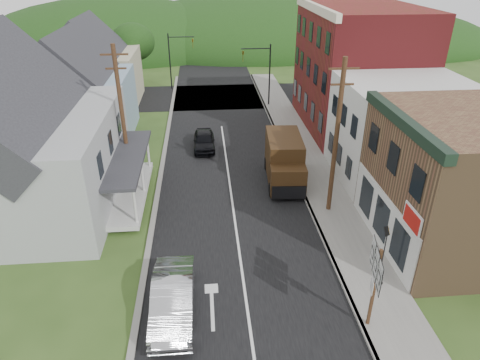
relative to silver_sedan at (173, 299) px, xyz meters
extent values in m
plane|color=#2D4719|center=(3.11, 3.94, -0.80)|extent=(120.00, 120.00, 0.00)
cube|color=black|center=(3.11, 13.94, -0.80)|extent=(9.00, 90.00, 0.02)
cube|color=black|center=(3.11, 30.94, -0.80)|extent=(60.00, 9.00, 0.02)
cube|color=slate|center=(9.01, 11.94, -0.73)|extent=(2.80, 55.00, 0.15)
cube|color=slate|center=(7.66, 11.94, -0.73)|extent=(0.20, 55.00, 0.15)
cube|color=slate|center=(-1.54, 11.94, -0.74)|extent=(0.30, 55.00, 0.12)
cube|color=brown|center=(14.41, 3.94, 2.70)|extent=(8.00, 8.00, 7.00)
cube|color=silver|center=(14.41, 11.44, 2.45)|extent=(8.00, 7.00, 6.50)
cube|color=maroon|center=(14.41, 20.94, 4.20)|extent=(8.00, 12.00, 10.00)
cube|color=#A5A8AA|center=(-8.89, 9.94, 1.95)|extent=(10.00, 12.00, 5.50)
cube|color=#7F9DAE|center=(-7.89, 20.94, 1.70)|extent=(7.00, 8.00, 5.00)
cube|color=#B4AF8C|center=(-8.39, 29.94, 1.70)|extent=(7.00, 8.00, 5.00)
cylinder|color=#472D19|center=(8.71, 7.44, 3.70)|extent=(0.26, 0.26, 9.00)
cube|color=#472D19|center=(8.71, 7.44, 7.60)|extent=(1.60, 0.10, 0.10)
cube|color=#472D19|center=(8.71, 7.44, 6.80)|extent=(1.20, 0.10, 0.10)
cylinder|color=#472D19|center=(-3.39, 11.94, 3.70)|extent=(0.26, 0.26, 9.00)
cube|color=#472D19|center=(-3.39, 11.94, 7.60)|extent=(1.60, 0.10, 0.10)
cube|color=#472D19|center=(-3.39, 11.94, 6.80)|extent=(1.20, 0.10, 0.10)
cylinder|color=black|center=(8.11, 27.44, 2.20)|extent=(0.14, 0.14, 6.00)
cylinder|color=black|center=(6.71, 27.44, 4.80)|extent=(2.80, 0.10, 0.10)
imported|color=olive|center=(5.51, 27.44, 4.10)|extent=(0.16, 0.20, 1.00)
cylinder|color=black|center=(-1.89, 34.44, 2.20)|extent=(0.14, 0.14, 6.00)
cylinder|color=black|center=(-0.49, 34.44, 4.80)|extent=(2.80, 0.10, 0.10)
imported|color=olive|center=(0.71, 34.44, 4.10)|extent=(0.16, 0.20, 1.00)
cylinder|color=#382616|center=(-15.89, 23.94, 1.58)|extent=(0.36, 0.36, 4.76)
cylinder|color=#382616|center=(-5.89, 35.94, 1.16)|extent=(0.36, 0.36, 3.92)
ellipsoid|color=black|center=(-5.89, 35.94, 4.10)|extent=(4.80, 4.80, 4.08)
ellipsoid|color=black|center=(3.11, 58.94, -0.80)|extent=(90.00, 30.00, 16.00)
imported|color=#ABACB0|center=(0.00, 0.00, 0.00)|extent=(1.73, 4.90, 1.61)
imported|color=black|center=(1.53, 17.24, -0.12)|extent=(1.62, 4.00, 1.36)
cube|color=#321F0E|center=(6.76, 11.81, 0.85)|extent=(2.45, 4.29, 2.74)
cube|color=#321F0E|center=(6.59, 9.37, 0.38)|extent=(2.27, 1.66, 1.79)
cube|color=black|center=(6.60, 9.55, 1.13)|extent=(2.06, 1.27, 0.05)
cube|color=black|center=(6.53, 8.57, -0.10)|extent=(2.08, 0.28, 0.85)
cylinder|color=black|center=(5.61, 9.53, -0.38)|extent=(0.32, 0.87, 0.85)
cylinder|color=black|center=(7.58, 9.39, -0.38)|extent=(0.32, 0.87, 0.85)
cylinder|color=black|center=(5.87, 13.30, -0.38)|extent=(0.32, 0.87, 0.85)
cylinder|color=black|center=(7.84, 13.16, -0.38)|extent=(0.32, 0.87, 0.85)
cube|color=#472D19|center=(7.91, -1.41, 1.21)|extent=(0.14, 0.14, 3.73)
cube|color=black|center=(7.85, -1.40, 2.38)|extent=(0.47, 2.10, 0.09)
cube|color=silver|center=(7.66, -2.12, 2.86)|extent=(0.14, 0.58, 0.23)
cube|color=silver|center=(7.66, -2.12, 2.38)|extent=(0.15, 0.63, 0.59)
cube|color=silver|center=(7.66, -2.12, 1.90)|extent=(0.14, 0.58, 0.30)
cube|color=silver|center=(7.81, -1.39, 2.86)|extent=(0.14, 0.58, 0.23)
cube|color=silver|center=(7.81, -1.39, 2.38)|extent=(0.15, 0.63, 0.59)
cube|color=silver|center=(7.81, -1.39, 1.90)|extent=(0.14, 0.58, 0.30)
cube|color=silver|center=(7.96, -0.66, 2.86)|extent=(0.14, 0.58, 0.23)
cube|color=silver|center=(7.96, -0.66, 2.38)|extent=(0.15, 0.63, 0.59)
cube|color=silver|center=(7.96, -0.66, 1.90)|extent=(0.14, 0.58, 0.30)
cube|color=silver|center=(7.81, -1.39, 1.32)|extent=(0.12, 0.47, 0.59)
cylinder|color=black|center=(9.91, 2.19, 0.40)|extent=(0.06, 0.06, 2.12)
cube|color=black|center=(9.86, 2.19, 1.29)|extent=(0.03, 0.62, 0.62)
cube|color=#F2B00C|center=(9.87, 2.19, 1.29)|extent=(0.04, 0.56, 0.56)
camera|label=1|loc=(1.60, -13.57, 12.70)|focal=32.00mm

